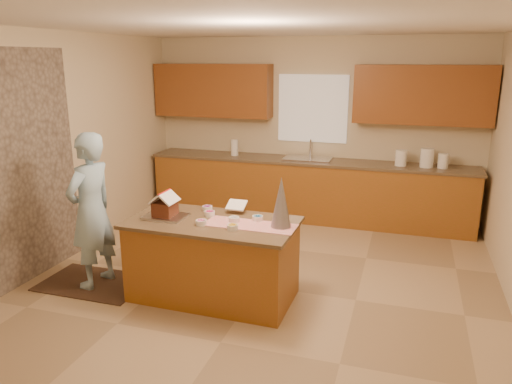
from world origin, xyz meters
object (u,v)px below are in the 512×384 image
(tinsel_tree, at_px, (281,202))
(boy, at_px, (91,211))
(gingerbread_house, at_px, (165,206))
(island_base, at_px, (213,261))

(tinsel_tree, distance_m, boy, 2.04)
(tinsel_tree, bearing_deg, gingerbread_house, -176.64)
(boy, relative_size, gingerbread_house, 6.50)
(tinsel_tree, relative_size, boy, 0.30)
(tinsel_tree, height_order, boy, boy)
(boy, bearing_deg, tinsel_tree, 102.16)
(island_base, relative_size, gingerbread_house, 6.33)
(island_base, height_order, boy, boy)
(island_base, distance_m, boy, 1.40)
(tinsel_tree, bearing_deg, boy, -175.74)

